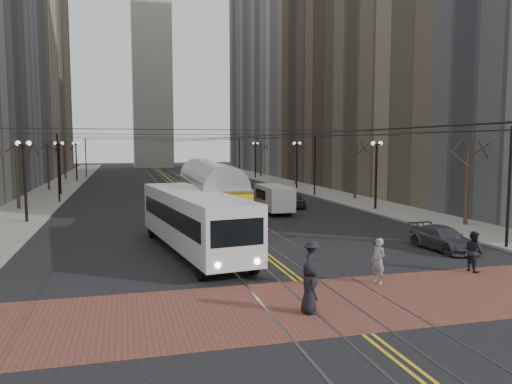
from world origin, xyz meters
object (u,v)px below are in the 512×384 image
clock_tower (151,13)px  pedestrian_b (378,261)px  sedan_parked (443,238)px  transit_bus (194,223)px  cargo_van (274,200)px  rear_bus (224,192)px  sedan_grey (290,199)px  sedan_silver (221,183)px  pedestrian_a (309,288)px  pedestrian_c (474,251)px  streetcar (209,203)px  pedestrian_d (312,262)px

clock_tower → pedestrian_b: clock_tower is taller
sedan_parked → transit_bus: bearing=164.8°
transit_bus → cargo_van: transit_bus is taller
rear_bus → sedan_grey: rear_bus is taller
sedan_grey → sedan_silver: bearing=97.6°
pedestrian_a → pedestrian_c: (9.05, 3.29, 0.03)m
streetcar → pedestrian_b: 15.64m
clock_tower → pedestrian_b: bearing=-88.4°
transit_bus → pedestrian_d: 7.99m
cargo_van → sedan_grey: cargo_van is taller
sedan_parked → sedan_silver: bearing=93.7°
transit_bus → cargo_van: 15.44m
streetcar → sedan_silver: size_ratio=3.09×
streetcar → pedestrian_a: 17.65m
cargo_van → pedestrian_b: bearing=-95.1°
sedan_silver → cargo_van: bearing=-97.4°
clock_tower → sedan_silver: (4.73, -61.13, -35.18)m
streetcar → rear_bus: size_ratio=1.44×
sedan_grey → pedestrian_c: (0.59, -23.50, 0.17)m
sedan_silver → sedan_grey: bearing=-89.5°
cargo_van → pedestrian_c: 20.21m
transit_bus → rear_bus: (5.30, 18.81, -0.27)m
sedan_grey → pedestrian_b: size_ratio=2.35×
clock_tower → transit_bus: bearing=-92.1°
rear_bus → pedestrian_c: size_ratio=5.63×
pedestrian_b → pedestrian_d: size_ratio=1.05×
rear_bus → pedestrian_d: 25.82m
streetcar → pedestrian_c: bearing=-55.0°
cargo_van → pedestrian_d: (-4.50, -19.96, -0.24)m
rear_bus → pedestrian_d: (-1.46, -25.78, -0.43)m
rear_bus → transit_bus: bearing=-107.2°
rear_bus → pedestrian_c: bearing=-77.9°
pedestrian_b → pedestrian_d: pedestrian_b is taller
sedan_grey → sedan_silver: (-2.71, 18.87, 0.04)m
pedestrian_c → pedestrian_d: size_ratio=1.03×
rear_bus → sedan_parked: size_ratio=2.34×
rear_bus → pedestrian_c: (6.23, -25.78, -0.41)m
streetcar → sedan_parked: (10.94, -10.09, -1.10)m
pedestrian_b → pedestrian_c: pedestrian_b is taller
clock_tower → pedestrian_a: bearing=-90.5°
streetcar → sedan_grey: 12.80m
sedan_grey → clock_tower: bearing=94.8°
pedestrian_a → pedestrian_c: pedestrian_c is taller
sedan_grey → pedestrian_d: size_ratio=2.47×
sedan_parked → pedestrian_d: 10.10m
clock_tower → pedestrian_a: 112.40m
cargo_van → pedestrian_c: bearing=-80.9°
streetcar → sedan_grey: bearing=47.4°
transit_bus → rear_bus: bearing=66.0°
transit_bus → pedestrian_d: transit_bus is taller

